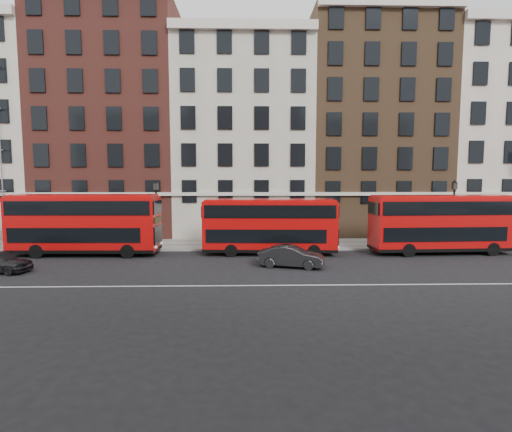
{
  "coord_description": "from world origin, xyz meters",
  "views": [
    {
      "loc": [
        0.23,
        -22.55,
        5.71
      ],
      "look_at": [
        0.91,
        5.0,
        3.0
      ],
      "focal_mm": 28.0,
      "sensor_mm": 36.0,
      "label": 1
    }
  ],
  "objects_px": {
    "bus_b": "(85,223)",
    "bus_d": "(441,222)",
    "bus_c": "(269,225)",
    "car_front": "(291,257)"
  },
  "relations": [
    {
      "from": "car_front",
      "to": "bus_d",
      "type": "bearing_deg",
      "value": -54.74
    },
    {
      "from": "bus_b",
      "to": "car_front",
      "type": "distance_m",
      "value": 15.27
    },
    {
      "from": "car_front",
      "to": "bus_c",
      "type": "bearing_deg",
      "value": 30.44
    },
    {
      "from": "bus_c",
      "to": "car_front",
      "type": "xyz_separation_m",
      "value": [
        1.14,
        -4.22,
        -1.51
      ]
    },
    {
      "from": "bus_c",
      "to": "bus_d",
      "type": "relative_size",
      "value": 0.94
    },
    {
      "from": "bus_d",
      "to": "car_front",
      "type": "bearing_deg",
      "value": -162.52
    },
    {
      "from": "bus_b",
      "to": "bus_c",
      "type": "height_order",
      "value": "bus_b"
    },
    {
      "from": "bus_c",
      "to": "car_front",
      "type": "height_order",
      "value": "bus_c"
    },
    {
      "from": "bus_c",
      "to": "bus_b",
      "type": "bearing_deg",
      "value": -177.36
    },
    {
      "from": "bus_b",
      "to": "bus_d",
      "type": "xyz_separation_m",
      "value": [
        26.19,
        -0.0,
        -0.04
      ]
    }
  ]
}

